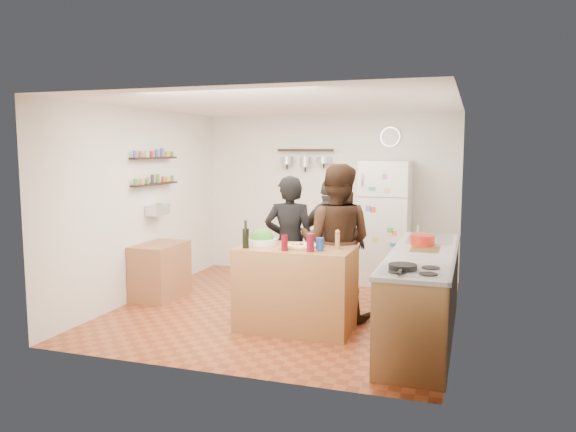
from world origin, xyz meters
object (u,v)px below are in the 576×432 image
(person_center, at_px, (336,242))
(red_bowl, at_px, (423,240))
(person_back, at_px, (331,242))
(prep_island, at_px, (296,288))
(person_left, at_px, (290,244))
(salt_canister, at_px, (320,244))
(wall_clock, at_px, (390,137))
(counter_run, at_px, (423,296))
(wine_bottle, at_px, (246,238))
(skillet, at_px, (403,267))
(side_table, at_px, (160,271))
(salad_bowl, at_px, (262,241))
(pepper_mill, at_px, (338,241))
(fridge, at_px, (385,223))

(person_center, xyz_separation_m, red_bowl, (0.98, 0.02, 0.07))
(red_bowl, bearing_deg, person_back, 155.76)
(prep_island, relative_size, person_left, 0.75)
(salt_canister, distance_m, person_back, 1.20)
(wall_clock, bearing_deg, person_center, -97.02)
(person_left, bearing_deg, counter_run, 153.05)
(wine_bottle, distance_m, red_bowl, 1.95)
(person_back, distance_m, skillet, 2.19)
(person_back, bearing_deg, counter_run, 162.35)
(wine_bottle, xyz_separation_m, wall_clock, (1.10, 2.98, 1.13))
(wine_bottle, bearing_deg, side_table, 151.60)
(wine_bottle, bearing_deg, prep_island, 23.75)
(salad_bowl, relative_size, skillet, 1.34)
(pepper_mill, distance_m, side_table, 2.68)
(prep_island, height_order, counter_run, prep_island)
(person_left, distance_m, person_back, 0.63)
(fridge, bearing_deg, person_center, -98.21)
(pepper_mill, relative_size, salt_canister, 1.19)
(person_center, distance_m, person_back, 0.59)
(wine_bottle, height_order, salt_canister, wine_bottle)
(person_left, bearing_deg, person_center, 162.61)
(salt_canister, distance_m, fridge, 2.57)
(prep_island, relative_size, skillet, 5.00)
(red_bowl, bearing_deg, skillet, -92.11)
(prep_island, relative_size, salad_bowl, 3.74)
(prep_island, relative_size, person_center, 0.69)
(person_back, height_order, wall_clock, wall_clock)
(salad_bowl, height_order, fridge, fridge)
(pepper_mill, relative_size, fridge, 0.09)
(salt_canister, bearing_deg, salad_bowl, 166.72)
(wine_bottle, xyz_separation_m, salt_canister, (0.80, 0.10, -0.04))
(person_back, bearing_deg, prep_island, 102.70)
(salt_canister, relative_size, wall_clock, 0.46)
(wine_bottle, relative_size, person_back, 0.13)
(side_table, bearing_deg, person_center, -3.08)
(fridge, bearing_deg, person_back, -108.88)
(counter_run, bearing_deg, red_bowl, 97.08)
(salad_bowl, relative_size, person_back, 0.21)
(salt_canister, bearing_deg, wine_bottle, -172.87)
(fridge, bearing_deg, pepper_mill, -93.56)
(salt_canister, relative_size, fridge, 0.08)
(salt_canister, height_order, side_table, salt_canister)
(skillet, bearing_deg, counter_run, 84.00)
(wine_bottle, relative_size, salt_canister, 1.54)
(wine_bottle, distance_m, pepper_mill, 0.99)
(person_back, distance_m, fridge, 1.45)
(prep_island, xyz_separation_m, pepper_mill, (0.45, 0.05, 0.54))
(pepper_mill, relative_size, side_table, 0.20)
(pepper_mill, xyz_separation_m, person_left, (-0.71, 0.52, -0.16))
(wine_bottle, xyz_separation_m, person_back, (0.63, 1.28, -0.21))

